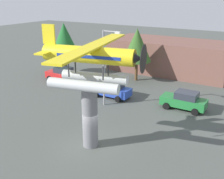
{
  "coord_description": "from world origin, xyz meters",
  "views": [
    {
      "loc": [
        10.45,
        -14.36,
        10.48
      ],
      "look_at": [
        0.0,
        3.0,
        3.38
      ],
      "focal_mm": 44.58,
      "sensor_mm": 36.0,
      "label": 1
    }
  ],
  "objects_px": {
    "car_near_red": "(62,74)",
    "storefront_building": "(169,56)",
    "streetlight_primary": "(106,63)",
    "car_mid_blue": "(111,89)",
    "car_far_green": "(184,100)",
    "tree_east": "(137,45)",
    "display_pedestal": "(90,117)",
    "tree_west": "(64,41)",
    "floatplane_monument": "(90,62)"
  },
  "relations": [
    {
      "from": "storefront_building",
      "to": "car_mid_blue",
      "type": "bearing_deg",
      "value": -97.12
    },
    {
      "from": "car_far_green",
      "to": "storefront_building",
      "type": "bearing_deg",
      "value": -63.8
    },
    {
      "from": "display_pedestal",
      "to": "storefront_building",
      "type": "height_order",
      "value": "display_pedestal"
    },
    {
      "from": "car_near_red",
      "to": "storefront_building",
      "type": "relative_size",
      "value": 0.26
    },
    {
      "from": "streetlight_primary",
      "to": "tree_west",
      "type": "bearing_deg",
      "value": 147.84
    },
    {
      "from": "streetlight_primary",
      "to": "storefront_building",
      "type": "xyz_separation_m",
      "value": [
        0.92,
        15.01,
        -2.1
      ]
    },
    {
      "from": "floatplane_monument",
      "to": "tree_west",
      "type": "distance_m",
      "value": 19.49
    },
    {
      "from": "car_near_red",
      "to": "car_far_green",
      "type": "relative_size",
      "value": 1.0
    },
    {
      "from": "car_far_green",
      "to": "streetlight_primary",
      "type": "distance_m",
      "value": 8.19
    },
    {
      "from": "car_near_red",
      "to": "car_mid_blue",
      "type": "xyz_separation_m",
      "value": [
        8.21,
        -1.78,
        0.0
      ]
    },
    {
      "from": "display_pedestal",
      "to": "tree_west",
      "type": "bearing_deg",
      "value": 135.09
    },
    {
      "from": "streetlight_primary",
      "to": "tree_west",
      "type": "distance_m",
      "value": 12.53
    },
    {
      "from": "car_mid_blue",
      "to": "car_far_green",
      "type": "height_order",
      "value": "same"
    },
    {
      "from": "streetlight_primary",
      "to": "tree_east",
      "type": "bearing_deg",
      "value": 97.28
    },
    {
      "from": "tree_east",
      "to": "streetlight_primary",
      "type": "bearing_deg",
      "value": -82.72
    },
    {
      "from": "tree_east",
      "to": "display_pedestal",
      "type": "bearing_deg",
      "value": -75.1
    },
    {
      "from": "display_pedestal",
      "to": "tree_west",
      "type": "height_order",
      "value": "tree_west"
    },
    {
      "from": "streetlight_primary",
      "to": "display_pedestal",
      "type": "bearing_deg",
      "value": -66.12
    },
    {
      "from": "streetlight_primary",
      "to": "car_near_red",
      "type": "bearing_deg",
      "value": 156.01
    },
    {
      "from": "car_near_red",
      "to": "storefront_building",
      "type": "xyz_separation_m",
      "value": [
        9.81,
        11.05,
        1.29
      ]
    },
    {
      "from": "car_near_red",
      "to": "storefront_building",
      "type": "bearing_deg",
      "value": -131.58
    },
    {
      "from": "car_near_red",
      "to": "tree_east",
      "type": "bearing_deg",
      "value": -147.39
    },
    {
      "from": "tree_west",
      "to": "tree_east",
      "type": "distance_m",
      "value": 9.73
    },
    {
      "from": "car_near_red",
      "to": "car_mid_blue",
      "type": "relative_size",
      "value": 1.0
    },
    {
      "from": "car_near_red",
      "to": "tree_west",
      "type": "relative_size",
      "value": 0.62
    },
    {
      "from": "car_far_green",
      "to": "tree_west",
      "type": "distance_m",
      "value": 18.19
    },
    {
      "from": "floatplane_monument",
      "to": "tree_east",
      "type": "distance_m",
      "value": 16.56
    },
    {
      "from": "streetlight_primary",
      "to": "storefront_building",
      "type": "height_order",
      "value": "streetlight_primary"
    },
    {
      "from": "car_mid_blue",
      "to": "tree_east",
      "type": "xyz_separation_m",
      "value": [
        -0.46,
        6.73,
        3.56
      ]
    },
    {
      "from": "car_near_red",
      "to": "streetlight_primary",
      "type": "bearing_deg",
      "value": 156.01
    },
    {
      "from": "car_mid_blue",
      "to": "tree_east",
      "type": "height_order",
      "value": "tree_east"
    },
    {
      "from": "floatplane_monument",
      "to": "car_mid_blue",
      "type": "bearing_deg",
      "value": 100.77
    },
    {
      "from": "car_near_red",
      "to": "tree_west",
      "type": "bearing_deg",
      "value": -57.67
    },
    {
      "from": "streetlight_primary",
      "to": "tree_east",
      "type": "relative_size",
      "value": 1.13
    },
    {
      "from": "tree_west",
      "to": "display_pedestal",
      "type": "bearing_deg",
      "value": -44.91
    },
    {
      "from": "display_pedestal",
      "to": "floatplane_monument",
      "type": "distance_m",
      "value": 3.93
    },
    {
      "from": "car_mid_blue",
      "to": "car_far_green",
      "type": "xyz_separation_m",
      "value": [
        7.52,
        0.81,
        0.0
      ]
    },
    {
      "from": "streetlight_primary",
      "to": "tree_west",
      "type": "height_order",
      "value": "streetlight_primary"
    },
    {
      "from": "tree_west",
      "to": "storefront_building",
      "type": "bearing_deg",
      "value": 35.9
    },
    {
      "from": "car_near_red",
      "to": "streetlight_primary",
      "type": "distance_m",
      "value": 10.3
    },
    {
      "from": "display_pedestal",
      "to": "streetlight_primary",
      "type": "xyz_separation_m",
      "value": [
        -3.09,
        6.99,
        2.02
      ]
    },
    {
      "from": "tree_west",
      "to": "tree_east",
      "type": "relative_size",
      "value": 1.05
    },
    {
      "from": "car_mid_blue",
      "to": "car_far_green",
      "type": "relative_size",
      "value": 1.0
    },
    {
      "from": "display_pedestal",
      "to": "car_near_red",
      "type": "xyz_separation_m",
      "value": [
        -11.98,
        10.95,
        -1.38
      ]
    },
    {
      "from": "storefront_building",
      "to": "tree_east",
      "type": "relative_size",
      "value": 2.47
    },
    {
      "from": "car_mid_blue",
      "to": "streetlight_primary",
      "type": "relative_size",
      "value": 0.58
    },
    {
      "from": "car_near_red",
      "to": "car_far_green",
      "type": "distance_m",
      "value": 15.75
    },
    {
      "from": "floatplane_monument",
      "to": "car_mid_blue",
      "type": "height_order",
      "value": "floatplane_monument"
    },
    {
      "from": "display_pedestal",
      "to": "car_mid_blue",
      "type": "relative_size",
      "value": 1.07
    },
    {
      "from": "tree_east",
      "to": "car_near_red",
      "type": "bearing_deg",
      "value": -147.39
    }
  ]
}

